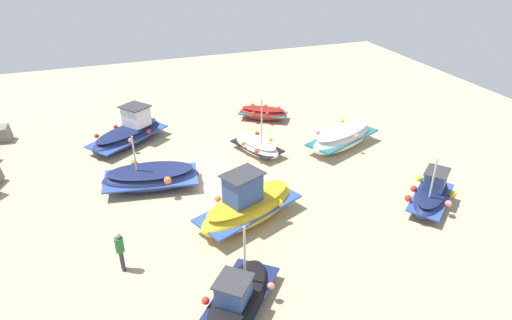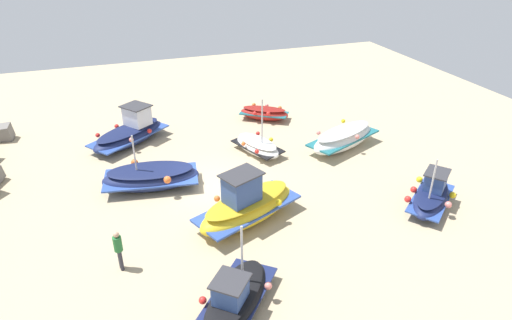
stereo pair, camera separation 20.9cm
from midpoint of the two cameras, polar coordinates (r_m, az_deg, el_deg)
ground_plane at (r=22.29m, az=-6.22°, el=-3.43°), size 48.99×48.99×0.00m
fishing_boat_0 at (r=26.22m, az=10.84°, el=2.85°), size 3.48×5.16×1.23m
fishing_boat_1 at (r=22.45m, az=-13.60°, el=-2.20°), size 2.83×4.96×2.91m
fishing_boat_2 at (r=19.32m, az=-1.35°, el=-5.85°), size 3.65×5.33×2.48m
fishing_boat_3 at (r=25.22m, az=-0.12°, el=1.81°), size 3.59×2.51×3.38m
fishing_boat_4 at (r=15.58m, az=-2.69°, el=-17.22°), size 3.99×3.77×3.05m
fishing_boat_5 at (r=29.73m, az=0.71°, el=6.05°), size 2.94×3.46×0.93m
fishing_boat_6 at (r=27.32m, az=-16.19°, el=3.36°), size 4.48×5.11×2.17m
fishing_boat_7 at (r=21.98m, az=21.38°, el=-4.17°), size 3.41×3.76×2.81m
person_walking at (r=17.44m, az=-17.41°, el=-10.84°), size 0.32×0.32×1.72m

